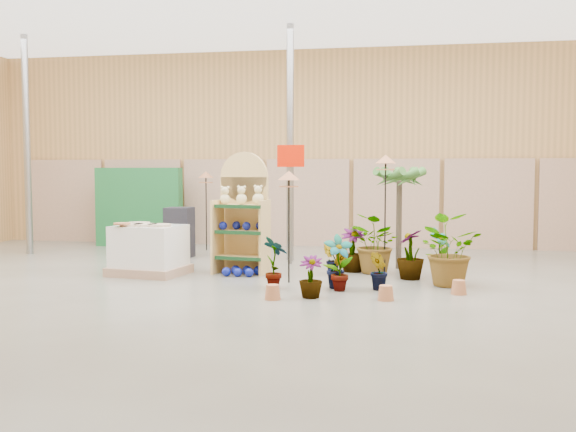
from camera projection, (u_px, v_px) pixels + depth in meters
The scene contains 24 objects.
room at pixel (262, 139), 9.71m from camera, with size 15.20×12.10×4.70m.
display_shelf at pixel (243, 217), 10.88m from camera, with size 0.93×0.67×2.05m.
teddy_bears at pixel (243, 196), 10.75m from camera, with size 0.75×0.19×0.31m.
gazing_balls_shelf at pixel (241, 226), 10.77m from camera, with size 0.75×0.26×0.14m.
gazing_balls_floor at pixel (242, 271), 10.57m from camera, with size 0.63×0.39×0.15m.
pallet_stack at pixel (149, 250), 10.65m from camera, with size 1.30×1.14×0.86m.
charcoal_planters at pixel (175, 236), 12.83m from camera, with size 0.80×0.50×1.00m.
trellis_stock at pixel (139, 207), 14.66m from camera, with size 2.00×0.30×1.80m, color #185F2C.
offer_sign at pixel (291, 179), 11.77m from camera, with size 0.50×0.08×2.20m.
bird_table_front at pixel (289, 179), 9.81m from camera, with size 0.34×0.34×1.73m.
bird_table_right at pixel (386, 164), 10.49m from camera, with size 0.34×0.34×1.99m.
bird_table_back at pixel (206, 177), 13.85m from camera, with size 0.34×0.34×1.72m.
palm at pixel (399, 176), 11.24m from camera, with size 0.70×0.70×1.90m.
potted_plant_0 at pixel (274, 262), 9.40m from camera, with size 0.41×0.28×0.78m, color #376D29.
potted_plant_1 at pixel (338, 268), 9.42m from camera, with size 0.33×0.26×0.60m, color #376D29.
potted_plant_3 at pixel (411, 254), 10.21m from camera, with size 0.45×0.45×0.80m, color #376D29.
potted_plant_4 at pixel (440, 252), 10.53m from camera, with size 0.42×0.28×0.80m, color #376D29.
potted_plant_5 at pixel (331, 259), 10.66m from camera, with size 0.29×0.23×0.52m, color #376D29.
potted_plant_6 at pixel (377, 243), 10.76m from camera, with size 0.92×0.79×1.02m, color #376D29.
potted_plant_7 at pixel (311, 277), 8.71m from camera, with size 0.32×0.32×0.58m, color #376D29.
potted_plant_8 at pixel (339, 263), 9.19m from camera, with size 0.43×0.29×0.82m, color #376D29.
potted_plant_9 at pixel (379, 271), 9.26m from camera, with size 0.31×0.25×0.57m, color #376D29.
potted_plant_10 at pixel (446, 250), 9.61m from camera, with size 0.96×0.83×1.07m, color #376D29.
potted_plant_11 at pixel (353, 250), 10.97m from camera, with size 0.42×0.42×0.75m, color #376D29.
Camera 1 is at (2.04, -8.65, 1.72)m, focal length 40.00 mm.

